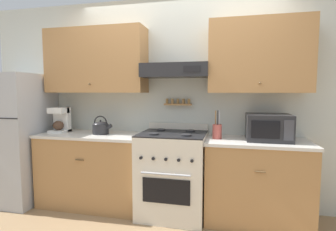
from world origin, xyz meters
The scene contains 10 objects.
ground_plane centered at (0.00, 0.00, 0.00)m, with size 16.00×16.00×0.00m, color #937551.
wall_back centered at (-0.05, 0.58, 1.47)m, with size 5.20×0.46×2.55m.
counter_left centered at (-1.01, 0.32, 0.45)m, with size 1.29×0.63×0.89m.
counter_right centered at (0.92, 0.32, 0.45)m, with size 1.09×0.63×0.89m.
stove_range centered at (0.00, 0.28, 0.48)m, with size 0.74×0.69×1.02m.
refrigerator centered at (-2.08, 0.24, 0.81)m, with size 0.79×0.76×1.63m.
tea_kettle centered at (-0.91, 0.32, 0.97)m, with size 0.25×0.20×0.22m.
coffee_maker centered at (-1.48, 0.35, 1.05)m, with size 0.21×0.21×0.31m.
microwave centered at (1.02, 0.34, 1.03)m, with size 0.45×0.39×0.28m.
utensil_crock centered at (0.49, 0.32, 0.98)m, with size 0.10×0.10×0.31m.
Camera 1 is at (0.61, -2.57, 1.41)m, focal length 28.00 mm.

